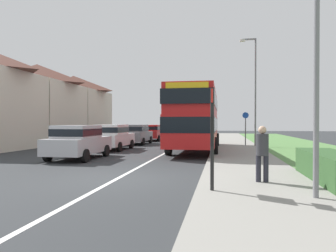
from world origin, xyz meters
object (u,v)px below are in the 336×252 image
(street_lamp_mid, at_px, (254,85))
(parked_car_silver, at_px, (78,140))
(parked_car_white, at_px, (112,136))
(parked_car_red, at_px, (153,132))
(cycle_route_sign, at_px, (246,127))
(double_decker_bus, at_px, (196,117))
(parked_car_grey, at_px, (136,133))
(pedestrian_at_stop, at_px, (262,151))
(street_lamp_near, at_px, (311,19))
(bus_stop_sign, at_px, (212,132))

(street_lamp_mid, bearing_deg, parked_car_silver, -136.56)
(parked_car_white, distance_m, parked_car_red, 10.71)
(parked_car_white, relative_size, cycle_route_sign, 1.62)
(double_decker_bus, xyz_separation_m, parked_car_red, (-5.11, 10.42, -1.28))
(double_decker_bus, distance_m, parked_car_red, 11.68)
(parked_car_silver, height_order, parked_car_white, parked_car_white)
(double_decker_bus, height_order, parked_car_grey, double_decker_bus)
(parked_car_grey, bearing_deg, double_decker_bus, -43.68)
(parked_car_silver, height_order, pedestrian_at_stop, pedestrian_at_stop)
(parked_car_white, xyz_separation_m, parked_car_grey, (0.07, 5.34, -0.02))
(street_lamp_mid, bearing_deg, cycle_route_sign, 145.11)
(double_decker_bus, distance_m, cycle_route_sign, 4.96)
(cycle_route_sign, relative_size, street_lamp_near, 0.36)
(parked_car_grey, bearing_deg, parked_car_white, -90.80)
(parked_car_silver, relative_size, parked_car_white, 0.99)
(parked_car_white, distance_m, cycle_route_sign, 9.53)
(street_lamp_mid, bearing_deg, parked_car_red, 141.32)
(bus_stop_sign, relative_size, street_lamp_near, 0.37)
(double_decker_bus, bearing_deg, street_lamp_near, -73.88)
(pedestrian_at_stop, bearing_deg, parked_car_white, 128.31)
(parked_car_red, relative_size, bus_stop_sign, 1.71)
(parked_car_silver, bearing_deg, bus_stop_sign, -44.21)
(parked_car_red, bearing_deg, parked_car_silver, -90.56)
(parked_car_grey, bearing_deg, bus_stop_sign, -68.41)
(parked_car_silver, relative_size, street_lamp_near, 0.58)
(parked_car_red, relative_size, street_lamp_near, 0.64)
(parked_car_silver, distance_m, parked_car_white, 5.06)
(parked_car_red, height_order, pedestrian_at_stop, pedestrian_at_stop)
(parked_car_white, relative_size, parked_car_grey, 1.00)
(parked_car_white, height_order, parked_car_red, parked_car_white)
(parked_car_white, relative_size, pedestrian_at_stop, 2.45)
(bus_stop_sign, height_order, street_lamp_mid, street_lamp_mid)
(parked_car_grey, bearing_deg, parked_car_silver, -89.78)
(parked_car_white, bearing_deg, parked_car_red, 88.56)
(double_decker_bus, height_order, cycle_route_sign, double_decker_bus)
(double_decker_bus, height_order, pedestrian_at_stop, double_decker_bus)
(cycle_route_sign, distance_m, street_lamp_mid, 3.06)
(bus_stop_sign, bearing_deg, pedestrian_at_stop, 44.02)
(parked_car_red, xyz_separation_m, bus_stop_sign, (6.47, -22.21, 0.68))
(parked_car_grey, distance_m, parked_car_red, 5.37)
(parked_car_silver, distance_m, bus_stop_sign, 9.27)
(parked_car_white, xyz_separation_m, bus_stop_sign, (6.74, -11.50, 0.64))
(double_decker_bus, height_order, bus_stop_sign, double_decker_bus)
(parked_car_white, height_order, pedestrian_at_stop, pedestrian_at_stop)
(parked_car_white, bearing_deg, pedestrian_at_stop, -51.69)
(pedestrian_at_stop, xyz_separation_m, street_lamp_mid, (1.14, 13.77, 3.44))
(parked_car_silver, bearing_deg, parked_car_red, 89.44)
(street_lamp_near, bearing_deg, double_decker_bus, 106.12)
(parked_car_grey, height_order, bus_stop_sign, bus_stop_sign)
(parked_car_red, xyz_separation_m, street_lamp_near, (8.62, -22.58, 3.17))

